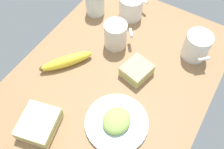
{
  "coord_description": "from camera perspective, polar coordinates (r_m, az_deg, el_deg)",
  "views": [
    {
      "loc": [
        -38.42,
        -23.55,
        73.84
      ],
      "look_at": [
        0.0,
        0.0,
        5.0
      ],
      "focal_mm": 39.52,
      "sensor_mm": 36.0,
      "label": 1
    }
  ],
  "objects": [
    {
      "name": "tabletop",
      "position": [
        0.86,
        0.0,
        -1.47
      ],
      "size": [
        90.0,
        64.0,
        2.0
      ],
      "primitive_type": "cube",
      "color": "#936D47",
      "rests_on": "ground"
    },
    {
      "name": "plate_of_food",
      "position": [
        0.76,
        1.06,
        -10.9
      ],
      "size": [
        19.47,
        19.47,
        4.4
      ],
      "color": "silver",
      "rests_on": "tabletop"
    },
    {
      "name": "coffee_mug_black",
      "position": [
        1.02,
        4.39,
        15.36
      ],
      "size": [
        11.98,
        9.71,
        9.13
      ],
      "color": "white",
      "rests_on": "tabletop"
    },
    {
      "name": "coffee_mug_milky",
      "position": [
        0.92,
        19.01,
        6.31
      ],
      "size": [
        10.98,
        10.6,
        9.79
      ],
      "color": "white",
      "rests_on": "tabletop"
    },
    {
      "name": "coffee_mug_spare",
      "position": [
        0.9,
        0.85,
        9.19
      ],
      "size": [
        9.37,
        10.24,
        10.16
      ],
      "color": "silver",
      "rests_on": "tabletop"
    },
    {
      "name": "sandwich_main",
      "position": [
        0.78,
        -16.56,
        -10.86
      ],
      "size": [
        13.86,
        13.02,
        4.4
      ],
      "color": "beige",
      "rests_on": "tabletop"
    },
    {
      "name": "sandwich_side",
      "position": [
        0.85,
        5.73,
        0.92
      ],
      "size": [
        10.86,
        10.16,
        4.4
      ],
      "color": "#DBB77A",
      "rests_on": "tabletop"
    },
    {
      "name": "glass_of_milk",
      "position": [
        1.04,
        -3.92,
        16.0
      ],
      "size": [
        7.56,
        7.56,
        9.92
      ],
      "color": "silver",
      "rests_on": "tabletop"
    },
    {
      "name": "banana",
      "position": [
        0.88,
        -10.45,
        3.06
      ],
      "size": [
        17.47,
        14.33,
        3.92
      ],
      "color": "yellow",
      "rests_on": "tabletop"
    }
  ]
}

